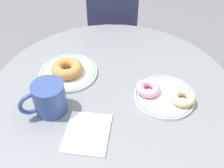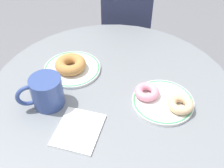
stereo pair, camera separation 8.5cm
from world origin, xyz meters
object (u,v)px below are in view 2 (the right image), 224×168
(plate_right, at_px, (163,101))
(coffee_mug, at_px, (46,92))
(donut_glazed, at_px, (180,104))
(donut_pink_frosted, at_px, (147,92))
(paper_napkin, at_px, (79,130))
(cafe_table, at_px, (112,128))
(donut_old_fashioned, at_px, (70,64))
(plate_left, at_px, (72,69))

(plate_right, distance_m, coffee_mug, 0.34)
(donut_glazed, xyz_separation_m, donut_pink_frosted, (-0.10, 0.00, 0.00))
(donut_glazed, relative_size, donut_pink_frosted, 1.00)
(donut_pink_frosted, xyz_separation_m, paper_napkin, (-0.12, -0.20, -0.02))
(donut_glazed, xyz_separation_m, coffee_mug, (-0.35, -0.15, 0.02))
(cafe_table, bearing_deg, plate_right, 5.29)
(cafe_table, xyz_separation_m, donut_pink_frosted, (0.11, 0.01, 0.22))
(paper_napkin, bearing_deg, plate_right, 50.39)
(donut_old_fashioned, bearing_deg, plate_left, 86.45)
(paper_napkin, distance_m, coffee_mug, 0.15)
(plate_left, xyz_separation_m, donut_old_fashioned, (-0.00, -0.01, 0.02))
(plate_right, bearing_deg, coffee_mug, -152.22)
(plate_left, xyz_separation_m, donut_glazed, (0.38, -0.01, 0.02))
(cafe_table, height_order, plate_right, plate_right)
(plate_right, xyz_separation_m, paper_napkin, (-0.17, -0.20, -0.00))
(donut_glazed, bearing_deg, donut_old_fashioned, 179.69)
(plate_left, height_order, paper_napkin, plate_left)
(plate_right, height_order, paper_napkin, plate_right)
(plate_left, height_order, coffee_mug, coffee_mug)
(coffee_mug, bearing_deg, cafe_table, 45.85)
(plate_left, distance_m, donut_glazed, 0.38)
(plate_left, bearing_deg, plate_right, -0.68)
(plate_left, bearing_deg, donut_pink_frosted, -1.15)
(donut_glazed, bearing_deg, cafe_table, -177.22)
(cafe_table, height_order, paper_napkin, paper_napkin)
(cafe_table, distance_m, donut_old_fashioned, 0.28)
(donut_pink_frosted, relative_size, coffee_mug, 0.63)
(cafe_table, xyz_separation_m, coffee_mug, (-0.14, -0.14, 0.25))
(donut_old_fashioned, xyz_separation_m, paper_napkin, (0.16, -0.20, -0.03))
(paper_napkin, bearing_deg, donut_pink_frosted, 60.17)
(cafe_table, height_order, donut_glazed, donut_glazed)
(cafe_table, bearing_deg, donut_old_fashioned, 175.63)
(coffee_mug, bearing_deg, plate_left, 97.76)
(cafe_table, bearing_deg, donut_pink_frosted, 6.97)
(cafe_table, relative_size, coffee_mug, 6.63)
(plate_left, relative_size, donut_old_fashioned, 1.86)
(plate_right, bearing_deg, paper_napkin, -129.61)
(plate_right, bearing_deg, donut_old_fashioned, -179.54)
(plate_left, relative_size, plate_right, 1.04)
(plate_left, height_order, plate_right, same)
(donut_pink_frosted, relative_size, paper_napkin, 0.54)
(plate_left, bearing_deg, donut_old_fashioned, -93.55)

